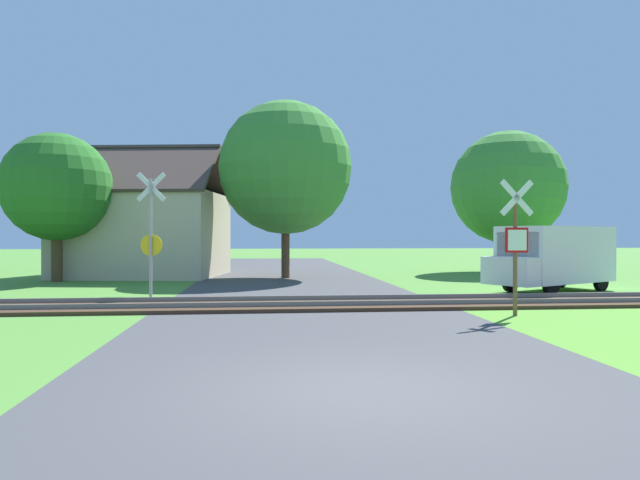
{
  "coord_description": "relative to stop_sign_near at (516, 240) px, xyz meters",
  "views": [
    {
      "loc": [
        -1.15,
        -6.91,
        1.91
      ],
      "look_at": [
        0.5,
        9.53,
        1.8
      ],
      "focal_mm": 32.0,
      "sensor_mm": 36.0,
      "label": 1
    }
  ],
  "objects": [
    {
      "name": "tree_left",
      "position": [
        -14.65,
        11.84,
        2.16
      ],
      "size": [
        4.52,
        4.52,
        6.24
      ],
      "color": "#513823",
      "rests_on": "ground"
    },
    {
      "name": "mail_truck",
      "position": [
        3.87,
        5.53,
        -0.57
      ],
      "size": [
        5.2,
        3.93,
        2.24
      ],
      "rotation": [
        0.0,
        0.0,
        2.06
      ],
      "color": "white",
      "rests_on": "ground"
    },
    {
      "name": "road_asphalt",
      "position": [
        -4.87,
        -4.17,
        -1.81
      ],
      "size": [
        7.86,
        80.0,
        0.01
      ],
      "primitive_type": "cube",
      "color": "#424244",
      "rests_on": "ground"
    },
    {
      "name": "rail_track",
      "position": [
        -4.87,
        2.36,
        -1.75
      ],
      "size": [
        60.0,
        2.6,
        0.22
      ],
      "color": "#422D1E",
      "rests_on": "ground"
    },
    {
      "name": "stop_sign_near",
      "position": [
        0.0,
        0.0,
        0.0
      ],
      "size": [
        0.87,
        0.18,
        3.27
      ],
      "rotation": [
        0.0,
        0.0,
        3.26
      ],
      "color": "brown",
      "rests_on": "ground"
    },
    {
      "name": "tree_center",
      "position": [
        -5.0,
        12.95,
        3.21
      ],
      "size": [
        6.07,
        6.07,
        8.06
      ],
      "color": "#513823",
      "rests_on": "ground"
    },
    {
      "name": "tree_far",
      "position": [
        6.95,
        16.08,
        2.7
      ],
      "size": [
        5.97,
        5.97,
        7.5
      ],
      "color": "#513823",
      "rests_on": "ground"
    },
    {
      "name": "crossing_sign_far",
      "position": [
        -9.3,
        4.07,
        0.24
      ],
      "size": [
        0.87,
        0.17,
        3.8
      ],
      "rotation": [
        0.0,
        0.0,
        -0.11
      ],
      "color": "#9E9EA5",
      "rests_on": "ground"
    },
    {
      "name": "house",
      "position": [
        -11.63,
        14.99,
        0.34
      ],
      "size": [
        8.18,
        7.54,
        6.29
      ],
      "rotation": [
        0.0,
        0.0,
        -0.15
      ],
      "color": "#C6B293",
      "rests_on": "ground"
    },
    {
      "name": "ground_plane",
      "position": [
        -4.87,
        -6.17,
        -1.81
      ],
      "size": [
        160.0,
        160.0,
        0.0
      ],
      "primitive_type": "plane",
      "color": "#4C8433"
    }
  ]
}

